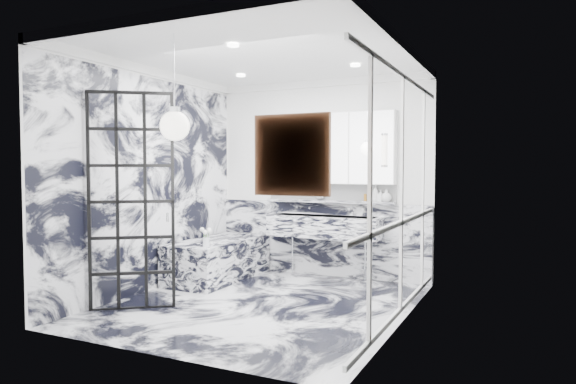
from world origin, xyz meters
The scene contains 25 objects.
floor centered at (0.00, 0.00, 0.00)m, with size 3.60×3.60×0.00m, color white.
ceiling centered at (0.00, 0.00, 2.80)m, with size 3.60×3.60×0.00m, color white.
wall_back centered at (0.00, 1.80, 1.40)m, with size 3.60×3.60×0.00m, color white.
wall_front centered at (0.00, -1.80, 1.40)m, with size 3.60×3.60×0.00m, color white.
wall_left centered at (-1.60, 0.00, 1.40)m, with size 3.60×3.60×0.00m, color white.
wall_right centered at (1.60, 0.00, 1.40)m, with size 3.60×3.60×0.00m, color white.
marble_clad_back centered at (0.00, 1.78, 0.53)m, with size 3.18×0.05×1.05m, color white.
marble_clad_left centered at (-1.59, 0.00, 1.34)m, with size 0.02×3.56×2.68m, color white.
panel_molding centered at (1.58, 0.00, 1.30)m, with size 0.03×3.40×2.30m, color white.
soap_bottle_a centered at (0.83, 1.71, 1.20)m, with size 0.08×0.09×0.22m, color #8C5919.
soap_bottle_b centered at (0.90, 1.71, 1.17)m, with size 0.07×0.07×0.16m, color #4C4C51.
soap_bottle_c centered at (0.98, 1.71, 1.18)m, with size 0.13×0.13×0.17m, color silver.
face_pot centered at (0.02, 1.71, 1.17)m, with size 0.14×0.14×0.14m, color white.
amber_bottle centered at (0.69, 1.71, 1.14)m, with size 0.04×0.04×0.10m, color #8C5919.
flower_vase centered at (-0.95, 0.28, 0.61)m, with size 0.08×0.08×0.12m, color silver.
crittall_door centered at (-1.18, -0.79, 1.18)m, with size 0.88×0.04×2.36m, color black, non-canonical shape.
artwork centered at (1.20, -1.76, 1.64)m, with size 0.48×0.05×0.48m, color #C75C14.
pendant_light centered at (-0.17, -1.34, 1.92)m, with size 0.27×0.27×0.27m, color white.
trough_sink centered at (0.15, 1.55, 0.73)m, with size 1.60×0.45×0.30m, color silver.
ledge centered at (0.15, 1.72, 1.07)m, with size 1.90×0.14×0.04m, color silver.
subway_tile centered at (0.15, 1.78, 1.21)m, with size 1.90×0.03×0.23m, color white.
mirror_cabinet centered at (0.15, 1.73, 1.82)m, with size 1.90×0.16×1.00m, color white.
sconce_left centered at (-0.67, 1.63, 1.78)m, with size 0.07×0.07×0.40m, color white.
sconce_right centered at (0.97, 1.63, 1.78)m, with size 0.07×0.07×0.40m, color white.
bathtub centered at (-1.18, 0.90, 0.28)m, with size 0.75×1.65×0.55m, color silver.
Camera 1 is at (2.75, -5.08, 1.54)m, focal length 32.00 mm.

